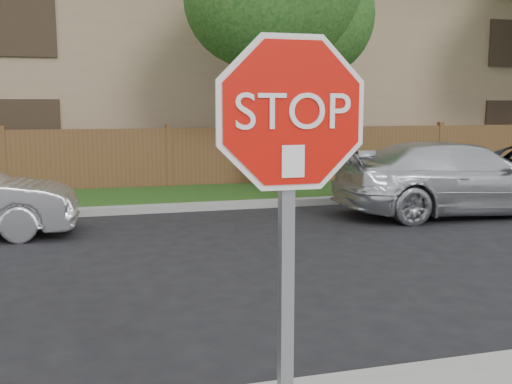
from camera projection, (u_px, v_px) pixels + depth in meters
name	position (u px, v px, depth m)	size (l,w,h in m)	color
ground	(364.00, 381.00, 4.79)	(90.00, 90.00, 0.00)	black
far_curb	(191.00, 207.00, 12.54)	(70.00, 0.30, 0.15)	gray
grass_strip	(179.00, 196.00, 14.11)	(70.00, 3.00, 0.12)	#1E4714
fence	(169.00, 159.00, 15.53)	(70.00, 0.12, 1.60)	brown
apartment_building	(145.00, 66.00, 20.47)	(35.20, 9.20, 7.20)	#997D5F
stop_sign	(290.00, 182.00, 2.81)	(1.01, 0.13, 2.55)	gray
sedan_right	(458.00, 178.00, 12.02)	(2.05, 5.04, 1.46)	silver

